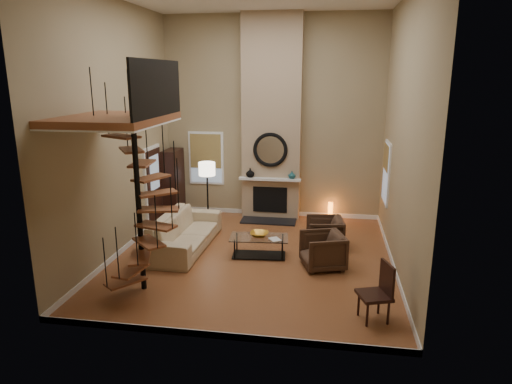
% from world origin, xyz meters
% --- Properties ---
extents(ground, '(6.00, 6.50, 0.01)m').
position_xyz_m(ground, '(0.00, 0.00, -0.01)').
color(ground, '#A46035').
rests_on(ground, ground).
extents(back_wall, '(6.00, 0.02, 5.50)m').
position_xyz_m(back_wall, '(0.00, 3.25, 2.75)').
color(back_wall, '#9D8A65').
rests_on(back_wall, ground).
extents(front_wall, '(6.00, 0.02, 5.50)m').
position_xyz_m(front_wall, '(0.00, -3.25, 2.75)').
color(front_wall, '#9D8A65').
rests_on(front_wall, ground).
extents(left_wall, '(0.02, 6.50, 5.50)m').
position_xyz_m(left_wall, '(-3.00, 0.00, 2.75)').
color(left_wall, '#9D8A65').
rests_on(left_wall, ground).
extents(right_wall, '(0.02, 6.50, 5.50)m').
position_xyz_m(right_wall, '(3.00, 0.00, 2.75)').
color(right_wall, '#9D8A65').
rests_on(right_wall, ground).
extents(baseboard_back, '(6.00, 0.02, 0.12)m').
position_xyz_m(baseboard_back, '(0.00, 3.24, 0.06)').
color(baseboard_back, white).
rests_on(baseboard_back, ground).
extents(baseboard_front, '(6.00, 0.02, 0.12)m').
position_xyz_m(baseboard_front, '(0.00, -3.24, 0.06)').
color(baseboard_front, white).
rests_on(baseboard_front, ground).
extents(baseboard_left, '(0.02, 6.50, 0.12)m').
position_xyz_m(baseboard_left, '(-2.99, 0.00, 0.06)').
color(baseboard_left, white).
rests_on(baseboard_left, ground).
extents(baseboard_right, '(0.02, 6.50, 0.12)m').
position_xyz_m(baseboard_right, '(2.99, 0.00, 0.06)').
color(baseboard_right, white).
rests_on(baseboard_right, ground).
extents(chimney_breast, '(1.60, 0.38, 5.50)m').
position_xyz_m(chimney_breast, '(0.00, 3.06, 2.75)').
color(chimney_breast, tan).
rests_on(chimney_breast, ground).
extents(hearth, '(1.50, 0.60, 0.04)m').
position_xyz_m(hearth, '(0.00, 2.57, 0.02)').
color(hearth, black).
rests_on(hearth, ground).
extents(firebox, '(0.95, 0.02, 0.72)m').
position_xyz_m(firebox, '(0.00, 2.86, 0.55)').
color(firebox, black).
rests_on(firebox, chimney_breast).
extents(mantel, '(1.70, 0.18, 0.06)m').
position_xyz_m(mantel, '(0.00, 2.78, 1.15)').
color(mantel, white).
rests_on(mantel, chimney_breast).
extents(mirror_frame, '(0.94, 0.10, 0.94)m').
position_xyz_m(mirror_frame, '(0.00, 2.84, 1.95)').
color(mirror_frame, black).
rests_on(mirror_frame, chimney_breast).
extents(mirror_disc, '(0.80, 0.01, 0.80)m').
position_xyz_m(mirror_disc, '(0.00, 2.85, 1.95)').
color(mirror_disc, white).
rests_on(mirror_disc, chimney_breast).
extents(vase_left, '(0.24, 0.24, 0.25)m').
position_xyz_m(vase_left, '(-0.55, 2.82, 1.30)').
color(vase_left, black).
rests_on(vase_left, mantel).
extents(vase_right, '(0.20, 0.20, 0.21)m').
position_xyz_m(vase_right, '(0.60, 2.82, 1.28)').
color(vase_right, '#184B54').
rests_on(vase_right, mantel).
extents(window_back, '(1.02, 0.06, 1.52)m').
position_xyz_m(window_back, '(-1.90, 3.22, 1.62)').
color(window_back, white).
rests_on(window_back, back_wall).
extents(window_right, '(0.06, 1.02, 1.52)m').
position_xyz_m(window_right, '(2.97, 2.00, 1.63)').
color(window_right, white).
rests_on(window_right, right_wall).
extents(entry_door, '(0.10, 1.05, 2.16)m').
position_xyz_m(entry_door, '(-2.95, 1.80, 1.05)').
color(entry_door, white).
rests_on(entry_door, ground).
extents(loft, '(1.70, 2.20, 1.09)m').
position_xyz_m(loft, '(-2.04, -1.80, 3.24)').
color(loft, brown).
rests_on(loft, left_wall).
extents(spiral_stair, '(1.47, 1.47, 4.06)m').
position_xyz_m(spiral_stair, '(-1.78, -1.79, 1.78)').
color(spiral_stair, black).
rests_on(spiral_stair, ground).
extents(hutch, '(0.40, 0.85, 1.89)m').
position_xyz_m(hutch, '(-2.74, 2.76, 0.95)').
color(hutch, black).
rests_on(hutch, ground).
extents(sofa, '(1.13, 2.74, 0.79)m').
position_xyz_m(sofa, '(-1.68, 0.35, 0.40)').
color(sofa, '#C8B18A').
rests_on(sofa, ground).
extents(armchair_near, '(0.93, 0.91, 0.75)m').
position_xyz_m(armchair_near, '(1.62, 0.86, 0.35)').
color(armchair_near, '#412B1E').
rests_on(armchair_near, ground).
extents(armchair_far, '(1.06, 1.04, 0.77)m').
position_xyz_m(armchair_far, '(1.59, -0.22, 0.35)').
color(armchair_far, '#412B1E').
rests_on(armchair_far, ground).
extents(coffee_table, '(1.32, 0.74, 0.47)m').
position_xyz_m(coffee_table, '(0.11, 0.11, 0.28)').
color(coffee_table, silver).
rests_on(coffee_table, ground).
extents(bowl, '(0.41, 0.41, 0.10)m').
position_xyz_m(bowl, '(0.11, 0.16, 0.50)').
color(bowl, '#C38722').
rests_on(bowl, coffee_table).
extents(book, '(0.32, 0.34, 0.03)m').
position_xyz_m(book, '(0.46, -0.04, 0.46)').
color(book, gray).
rests_on(book, coffee_table).
extents(floor_lamp, '(0.43, 0.43, 1.76)m').
position_xyz_m(floor_lamp, '(-1.55, 1.99, 1.41)').
color(floor_lamp, black).
rests_on(floor_lamp, ground).
extents(accent_lamp, '(0.13, 0.13, 0.46)m').
position_xyz_m(accent_lamp, '(1.67, 3.06, 0.25)').
color(accent_lamp, orange).
rests_on(accent_lamp, ground).
extents(side_chair, '(0.62, 0.62, 1.01)m').
position_xyz_m(side_chair, '(2.47, -2.26, 0.53)').
color(side_chair, black).
rests_on(side_chair, ground).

